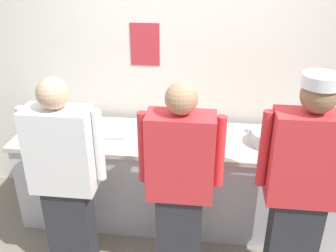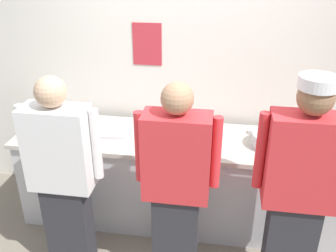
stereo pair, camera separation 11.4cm
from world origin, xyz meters
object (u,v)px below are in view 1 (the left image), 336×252
plate_stack_front (192,141)px  ramekin_yellow_sauce (179,128)px  deli_cup (307,136)px  mixing_bowl_steel (272,138)px  squeeze_bottle_primary (323,141)px  ramekin_red_sauce (62,127)px  chef_near_left (65,179)px  ramekin_green_sauce (252,130)px  chef_center (180,185)px  chef_far_right (302,187)px  ramekin_orange_sauce (209,132)px  sheet_tray (103,131)px

plate_stack_front → ramekin_yellow_sauce: 0.31m
deli_cup → mixing_bowl_steel: bearing=-164.2°
plate_stack_front → deli_cup: bearing=9.8°
squeeze_bottle_primary → ramekin_red_sauce: bearing=176.7°
squeeze_bottle_primary → deli_cup: 0.18m
chef_near_left → ramekin_green_sauce: size_ratio=20.74×
chef_center → chef_far_right: 0.85m
chef_center → mixing_bowl_steel: 1.02m
ramekin_orange_sauce → ramekin_yellow_sauce: bearing=170.1°
chef_center → deli_cup: size_ratio=16.21×
ramekin_yellow_sauce → mixing_bowl_steel: bearing=-13.1°
chef_near_left → squeeze_bottle_primary: (2.00, 0.66, 0.09)m
squeeze_bottle_primary → deli_cup: (-0.09, 0.15, -0.04)m
chef_center → squeeze_bottle_primary: bearing=29.3°
sheet_tray → ramekin_red_sauce: 0.39m
squeeze_bottle_primary → ramekin_red_sauce: squeeze_bottle_primary is taller
chef_far_right → ramekin_red_sauce: 2.17m
chef_center → squeeze_bottle_primary: size_ratio=8.50×
chef_center → ramekin_yellow_sauce: size_ratio=19.90×
squeeze_bottle_primary → ramekin_orange_sauce: 0.98m
ramekin_red_sauce → deli_cup: deli_cup is taller
ramekin_green_sauce → ramekin_orange_sauce: (-0.40, -0.08, -0.00)m
sheet_tray → plate_stack_front: bearing=-10.3°
ramekin_yellow_sauce → deli_cup: (1.14, -0.10, 0.03)m
chef_near_left → ramekin_green_sauce: bearing=33.2°
squeeze_bottle_primary → ramekin_orange_sauce: bearing=167.7°
chef_far_right → sheet_tray: bearing=154.5°
plate_stack_front → deli_cup: deli_cup is taller
chef_far_right → ramekin_green_sauce: size_ratio=21.76×
chef_far_right → sheet_tray: size_ratio=4.13×
squeeze_bottle_primary → deli_cup: bearing=120.0°
sheet_tray → mixing_bowl_steel: bearing=-2.6°
plate_stack_front → ramekin_red_sauce: plate_stack_front is taller
plate_stack_front → ramekin_red_sauce: 1.24m
chef_far_right → ramekin_yellow_sauce: chef_far_right is taller
chef_center → plate_stack_front: 0.63m
ramekin_yellow_sauce → ramekin_red_sauce: size_ratio=0.89×
ramekin_yellow_sauce → ramekin_green_sauce: same height
ramekin_red_sauce → mixing_bowl_steel: bearing=-2.1°
sheet_tray → squeeze_bottle_primary: (1.93, -0.13, 0.08)m
chef_far_right → ramekin_green_sauce: 0.97m
ramekin_yellow_sauce → ramekin_red_sauce: (-1.09, -0.12, 0.00)m
chef_far_right → mixing_bowl_steel: size_ratio=5.08×
chef_near_left → mixing_bowl_steel: (1.59, 0.72, 0.06)m
squeeze_bottle_primary → ramekin_red_sauce: size_ratio=2.08×
chef_center → sheet_tray: bearing=135.4°
chef_center → plate_stack_front: size_ratio=6.85×
plate_stack_front → ramekin_red_sauce: (-1.23, 0.15, -0.01)m
plate_stack_front → deli_cup: size_ratio=2.37×
chef_near_left → ramekin_yellow_sauce: size_ratio=19.95×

